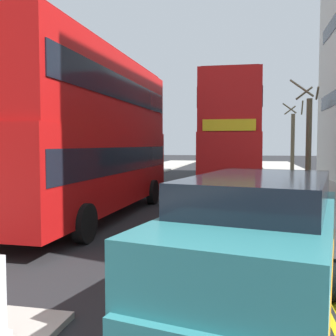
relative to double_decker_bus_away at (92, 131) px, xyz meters
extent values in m
cube|color=#ADA89E|center=(8.79, 4.51, -2.96)|extent=(4.00, 80.00, 0.14)
cube|color=#ADA89E|center=(-4.21, 4.51, -2.96)|extent=(4.00, 80.00, 0.14)
cube|color=yellow|center=(6.69, 2.51, -3.03)|extent=(0.10, 56.00, 0.01)
cube|color=yellow|center=(6.53, 2.51, -3.03)|extent=(0.10, 56.00, 0.01)
cube|color=#B20F0F|center=(0.00, 0.00, -1.29)|extent=(2.71, 10.85, 2.60)
cube|color=#B20F0F|center=(0.00, 0.00, 1.26)|extent=(2.65, 10.63, 2.50)
cube|color=black|center=(0.00, 0.00, -0.99)|extent=(2.73, 10.41, 0.84)
cube|color=black|center=(0.00, 0.00, 1.36)|extent=(2.71, 10.20, 0.80)
cube|color=yellow|center=(0.10, 5.38, 0.26)|extent=(2.00, 0.10, 0.44)
cube|color=maroon|center=(0.00, 0.00, 2.56)|extent=(2.44, 9.76, 0.10)
cylinder|color=black|center=(-1.19, 3.37, -2.51)|extent=(0.32, 1.05, 1.04)
cylinder|color=black|center=(1.31, 3.32, -2.51)|extent=(0.32, 1.05, 1.04)
cylinder|color=black|center=(-1.31, -3.33, -2.51)|extent=(0.32, 1.05, 1.04)
cylinder|color=black|center=(1.19, -3.37, -2.51)|extent=(0.32, 1.05, 1.04)
cube|color=red|center=(4.42, 7.62, -1.29)|extent=(2.82, 10.87, 2.60)
cube|color=red|center=(4.42, 7.62, 1.26)|extent=(2.76, 10.65, 2.50)
cube|color=black|center=(4.42, 7.62, -0.99)|extent=(2.83, 10.44, 0.84)
cube|color=black|center=(4.42, 7.62, 1.36)|extent=(2.82, 10.22, 0.80)
cube|color=yellow|center=(4.58, 2.24, 0.26)|extent=(2.00, 0.12, 0.44)
cube|color=maroon|center=(4.42, 7.62, 2.56)|extent=(2.53, 9.78, 0.10)
cylinder|color=black|center=(5.77, 4.31, -2.51)|extent=(0.33, 1.05, 1.04)
cylinder|color=black|center=(3.27, 4.24, -2.51)|extent=(0.33, 1.05, 1.04)
cylinder|color=black|center=(5.57, 11.00, -2.51)|extent=(0.33, 1.05, 1.04)
cylinder|color=black|center=(3.07, 10.93, -2.51)|extent=(0.33, 1.05, 1.04)
cube|color=teal|center=(5.46, -7.18, -2.09)|extent=(2.84, 4.99, 1.50)
cube|color=black|center=(5.49, -7.04, -1.29)|extent=(2.31, 3.34, 0.76)
cube|color=orange|center=(5.46, -7.18, -2.04)|extent=(2.78, 4.63, 0.10)
cylinder|color=black|center=(6.64, -5.95, -2.69)|extent=(0.36, 0.71, 0.68)
cylinder|color=black|center=(4.88, -5.57, -2.69)|extent=(0.36, 0.71, 0.68)
cylinder|color=#6B6047|center=(8.98, 21.71, -0.39)|extent=(0.32, 0.32, 5.00)
cylinder|color=#6B6047|center=(9.69, 21.66, 2.61)|extent=(0.23, 1.47, 1.08)
cylinder|color=#6B6047|center=(8.76, 22.17, 2.47)|extent=(1.01, 0.57, 0.80)
cylinder|color=#6B6047|center=(8.61, 21.21, 2.55)|extent=(1.12, 0.86, 0.96)
cylinder|color=#6B6047|center=(8.82, 11.71, -0.32)|extent=(0.33, 0.33, 5.14)
cylinder|color=#6B6047|center=(9.25, 11.69, 2.55)|extent=(0.16, 0.91, 0.69)
cylinder|color=#6B6047|center=(8.58, 12.19, 2.63)|extent=(1.07, 0.63, 0.85)
cylinder|color=#6B6047|center=(8.28, 11.12, 2.80)|extent=(1.28, 1.20, 1.19)
camera|label=1|loc=(5.32, -12.56, -0.47)|focal=41.17mm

